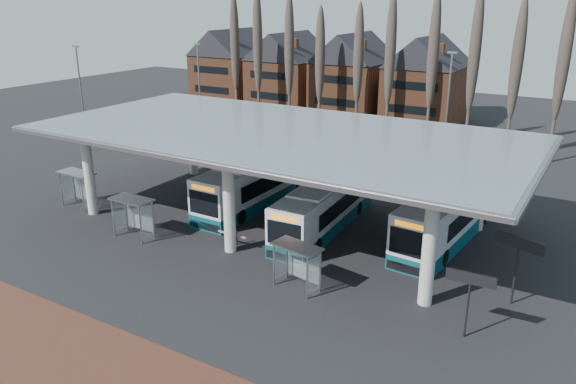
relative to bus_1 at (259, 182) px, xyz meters
The scene contains 16 objects.
ground 10.96m from the bus_1, 73.07° to the right, with size 140.00×140.00×0.00m, color black.
station_canopy 5.65m from the bus_1, 36.86° to the right, with size 32.00×16.00×6.34m.
poplar_row 23.94m from the bus_1, 82.07° to the left, with size 45.10×1.10×14.50m.
townhouse_row 36.17m from the bus_1, 110.53° to the left, with size 36.80×10.30×12.25m.
lamp_post_a 19.22m from the bus_1, 141.91° to the left, with size 0.80×0.16×10.17m.
lamp_post_b 18.49m from the bus_1, 59.65° to the left, with size 0.80×0.16×10.17m.
lamp_post_d 23.43m from the bus_1, behind, with size 0.80×0.16×10.17m.
bus_1 is the anchor object (origin of this frame).
bus_2 6.61m from the bus_1, 15.14° to the right, with size 3.21×11.72×3.22m.
bus_3 13.88m from the bus_1, ahead, with size 3.59×12.59×3.45m.
shelter_0 13.03m from the bus_1, 146.27° to the right, with size 2.86×1.49×2.62m.
shelter_1 9.78m from the bus_1, 110.20° to the right, with size 2.78×1.39×2.58m.
shelter_2 13.13m from the bus_1, 47.36° to the right, with size 2.83×1.76×2.45m.
info_sign_0 20.17m from the bus_1, 29.03° to the right, with size 2.16×0.21×3.21m.
info_sign_1 19.76m from the bus_1, 16.65° to the right, with size 2.37×0.80×3.61m.
barrier 7.99m from the bus_1, 67.89° to the right, with size 2.05×0.56×1.02m.
Camera 1 is at (18.77, -22.20, 14.56)m, focal length 35.00 mm.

